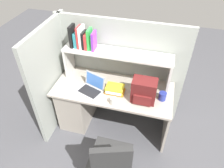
{
  "coord_description": "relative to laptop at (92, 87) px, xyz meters",
  "views": [
    {
      "loc": [
        0.54,
        -2.06,
        2.6
      ],
      "look_at": [
        0.0,
        -0.05,
        0.85
      ],
      "focal_mm": 33.72,
      "sensor_mm": 36.0,
      "label": 1
    }
  ],
  "objects": [
    {
      "name": "backpack",
      "position": [
        0.68,
        -0.0,
        0.1
      ],
      "size": [
        0.3,
        0.22,
        0.31
      ],
      "color": "#591919",
      "rests_on": "desk"
    },
    {
      "name": "computer_mouse",
      "position": [
        -0.28,
        -0.15,
        -0.03
      ],
      "size": [
        0.08,
        0.12,
        0.03
      ],
      "primitive_type": "cube",
      "rotation": [
        0.0,
        0.0,
        0.25
      ],
      "color": "silver",
      "rests_on": "desk"
    },
    {
      "name": "ground_plane",
      "position": [
        0.26,
        0.11,
        -0.78
      ],
      "size": [
        8.0,
        8.0,
        0.0
      ],
      "primitive_type": "plane",
      "color": "#4C4C51"
    },
    {
      "name": "desk_book_stack",
      "position": [
        0.3,
        0.04,
        -0.0
      ],
      "size": [
        0.25,
        0.18,
        0.1
      ],
      "color": "orange",
      "rests_on": "desk"
    },
    {
      "name": "cubicle_partition_rear",
      "position": [
        0.26,
        0.49,
        -0.01
      ],
      "size": [
        1.84,
        0.05,
        1.55
      ],
      "primitive_type": "cube",
      "color": "#939991",
      "rests_on": "ground_plane"
    },
    {
      "name": "snack_canister",
      "position": [
        0.91,
        0.07,
        0.0
      ],
      "size": [
        0.1,
        0.1,
        0.11
      ],
      "primitive_type": "cylinder",
      "color": "navy",
      "rests_on": "desk"
    },
    {
      "name": "reference_books_on_shelf",
      "position": [
        -0.2,
        0.31,
        0.53
      ],
      "size": [
        0.33,
        0.18,
        0.29
      ],
      "color": "black",
      "rests_on": "overhead_hutch"
    },
    {
      "name": "office_chair",
      "position": [
        0.47,
        -0.78,
        -0.39
      ],
      "size": [
        0.52,
        0.54,
        0.93
      ],
      "rotation": [
        0.0,
        0.0,
        3.47
      ],
      "color": "black",
      "rests_on": "ground_plane"
    },
    {
      "name": "desk",
      "position": [
        -0.13,
        0.11,
        -0.38
      ],
      "size": [
        1.6,
        0.7,
        0.73
      ],
      "color": "#AAA093",
      "rests_on": "ground_plane"
    },
    {
      "name": "laptop",
      "position": [
        0.0,
        0.0,
        0.0
      ],
      "size": [
        0.38,
        0.34,
        0.22
      ],
      "color": "#B7BABF",
      "rests_on": "desk"
    },
    {
      "name": "cubicle_partition_left",
      "position": [
        -0.59,
        0.06,
        -0.01
      ],
      "size": [
        0.05,
        1.06,
        1.55
      ],
      "primitive_type": "cube",
      "color": "#939991",
      "rests_on": "ground_plane"
    },
    {
      "name": "overhead_hutch",
      "position": [
        0.26,
        0.31,
        0.3
      ],
      "size": [
        1.44,
        0.28,
        0.45
      ],
      "color": "beige",
      "rests_on": "desk"
    },
    {
      "name": "paper_cup",
      "position": [
        0.34,
        -0.17,
        -0.0
      ],
      "size": [
        0.08,
        0.08,
        0.1
      ],
      "primitive_type": "cylinder",
      "color": "white",
      "rests_on": "desk"
    }
  ]
}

